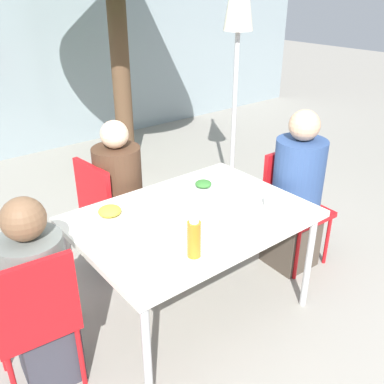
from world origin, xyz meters
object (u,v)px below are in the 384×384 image
(chair_right, at_px, (291,198))
(bottle, at_px, (194,239))
(person_far, at_px, (120,202))
(chair_left, at_px, (34,314))
(person_right, at_px, (296,197))
(drinking_cup, at_px, (270,201))
(closed_umbrella, at_px, (239,9))
(salad_bowl, at_px, (153,234))
(chair_far, at_px, (107,207))
(person_left, at_px, (40,300))

(chair_right, height_order, bottle, bottle)
(person_far, bearing_deg, chair_left, -57.40)
(chair_left, xyz_separation_m, person_right, (1.93, -0.06, 0.06))
(bottle, height_order, drinking_cup, bottle)
(closed_umbrella, bearing_deg, salad_bowl, -145.75)
(closed_umbrella, bearing_deg, person_far, -166.81)
(chair_left, distance_m, person_far, 1.17)
(chair_right, relative_size, chair_far, 1.00)
(chair_right, xyz_separation_m, person_far, (-1.07, 0.71, 0.03))
(chair_right, distance_m, drinking_cup, 0.67)
(chair_right, bearing_deg, salad_bowl, 7.67)
(salad_bowl, bearing_deg, chair_right, 4.75)
(chair_left, relative_size, closed_umbrella, 0.36)
(chair_far, bearing_deg, person_right, 46.73)
(chair_far, bearing_deg, closed_umbrella, 94.79)
(bottle, bearing_deg, person_right, 13.83)
(person_right, bearing_deg, person_far, -34.93)
(salad_bowl, bearing_deg, person_far, 72.99)
(chair_right, bearing_deg, closed_umbrella, -107.25)
(person_far, bearing_deg, person_left, -58.61)
(chair_far, height_order, person_far, person_far)
(chair_left, xyz_separation_m, bottle, (0.73, -0.35, 0.32))
(chair_right, xyz_separation_m, chair_far, (-1.16, 0.76, 0.00))
(chair_left, height_order, salad_bowl, chair_left)
(chair_right, height_order, salad_bowl, chair_right)
(bottle, bearing_deg, person_far, 80.60)
(chair_right, xyz_separation_m, bottle, (-1.25, -0.37, 0.32))
(person_far, bearing_deg, chair_right, 50.10)
(person_right, relative_size, person_far, 1.06)
(chair_left, bearing_deg, closed_umbrella, 29.52)
(drinking_cup, bearing_deg, closed_umbrella, 54.19)
(chair_left, bearing_deg, chair_right, 5.71)
(person_right, bearing_deg, chair_left, 1.25)
(person_far, relative_size, salad_bowl, 6.97)
(bottle, bearing_deg, chair_left, 154.37)
(drinking_cup, bearing_deg, person_left, 167.20)
(drinking_cup, bearing_deg, salad_bowl, 169.15)
(person_right, distance_m, person_far, 1.29)
(chair_left, xyz_separation_m, chair_far, (0.83, 0.78, 0.00))
(chair_left, xyz_separation_m, person_left, (0.06, 0.08, 0.01))
(chair_left, bearing_deg, person_right, 3.44)
(chair_right, height_order, person_right, person_right)
(closed_umbrella, bearing_deg, chair_left, -155.59)
(closed_umbrella, relative_size, drinking_cup, 28.88)
(chair_far, bearing_deg, chair_right, 50.64)
(chair_right, relative_size, closed_umbrella, 0.36)
(bottle, relative_size, drinking_cup, 2.53)
(bottle, bearing_deg, closed_umbrella, 41.05)
(chair_right, height_order, chair_far, same)
(chair_right, bearing_deg, drinking_cup, 27.58)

